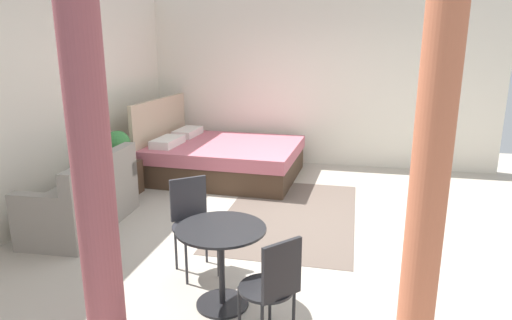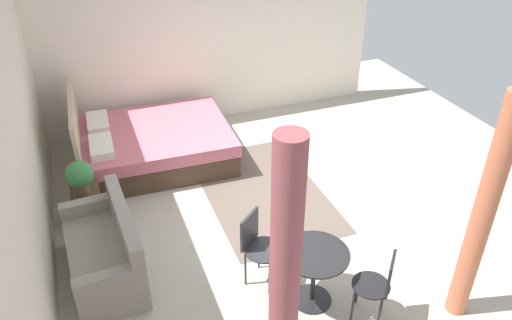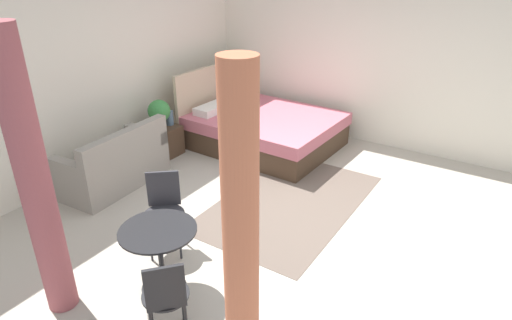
# 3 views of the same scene
# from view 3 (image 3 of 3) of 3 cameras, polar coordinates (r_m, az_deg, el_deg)

# --- Properties ---
(ground_plane) EXTENTS (8.58, 8.96, 0.02)m
(ground_plane) POSITION_cam_3_polar(r_m,az_deg,el_deg) (5.58, 4.11, -6.70)
(ground_plane) COLOR #B2A899
(wall_back) EXTENTS (8.58, 0.12, 2.85)m
(wall_back) POSITION_cam_3_polar(r_m,az_deg,el_deg) (6.84, -18.30, 11.27)
(wall_back) COLOR silver
(wall_back) RESTS_ON ground
(wall_right) EXTENTS (0.12, 5.96, 2.85)m
(wall_right) POSITION_cam_3_polar(r_m,az_deg,el_deg) (7.47, 15.20, 12.76)
(wall_right) COLOR silver
(wall_right) RESTS_ON ground
(area_rug) EXTENTS (2.60, 1.59, 0.01)m
(area_rug) POSITION_cam_3_polar(r_m,az_deg,el_deg) (5.75, 4.45, -5.47)
(area_rug) COLOR #66564C
(area_rug) RESTS_ON ground
(bed) EXTENTS (1.91, 2.33, 1.22)m
(bed) POSITION_cam_3_polar(r_m,az_deg,el_deg) (7.32, 0.82, 4.21)
(bed) COLOR #473323
(bed) RESTS_ON ground
(couch) EXTENTS (1.52, 0.80, 0.86)m
(couch) POSITION_cam_3_polar(r_m,az_deg,el_deg) (6.31, -17.84, -0.68)
(couch) COLOR gray
(couch) RESTS_ON ground
(nightstand) EXTENTS (0.41, 0.36, 0.47)m
(nightstand) POSITION_cam_3_polar(r_m,az_deg,el_deg) (7.12, -11.50, 2.46)
(nightstand) COLOR #473323
(nightstand) RESTS_ON ground
(potted_plant) EXTENTS (0.34, 0.34, 0.47)m
(potted_plant) POSITION_cam_3_polar(r_m,az_deg,el_deg) (6.89, -12.54, 6.11)
(potted_plant) COLOR brown
(potted_plant) RESTS_ON nightstand
(vase) EXTENTS (0.12, 0.12, 0.23)m
(vase) POSITION_cam_3_polar(r_m,az_deg,el_deg) (7.09, -11.22, 5.41)
(vase) COLOR slate
(vase) RESTS_ON nightstand
(balcony_table) EXTENTS (0.72, 0.72, 0.68)m
(balcony_table) POSITION_cam_3_polar(r_m,az_deg,el_deg) (4.22, -12.47, -11.13)
(balcony_table) COLOR black
(balcony_table) RESTS_ON ground
(cafe_chair_near_window) EXTENTS (0.55, 0.55, 0.85)m
(cafe_chair_near_window) POSITION_cam_3_polar(r_m,az_deg,el_deg) (3.67, -11.73, -16.85)
(cafe_chair_near_window) COLOR black
(cafe_chair_near_window) RESTS_ON ground
(cafe_chair_near_couch) EXTENTS (0.61, 0.61, 0.88)m
(cafe_chair_near_couch) POSITION_cam_3_polar(r_m,az_deg,el_deg) (4.75, -11.94, -5.72)
(cafe_chair_near_couch) COLOR #2D2D33
(cafe_chair_near_couch) RESTS_ON ground
(curtain_left) EXTENTS (0.21, 0.21, 2.53)m
(curtain_left) POSITION_cam_3_polar(r_m,az_deg,el_deg) (2.61, -1.92, -14.66)
(curtain_left) COLOR #D1704C
(curtain_left) RESTS_ON ground
(curtain_right) EXTENTS (0.26, 0.26, 2.53)m
(curtain_right) POSITION_cam_3_polar(r_m,az_deg,el_deg) (3.95, -26.93, -2.75)
(curtain_right) COLOR #994C51
(curtain_right) RESTS_ON ground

